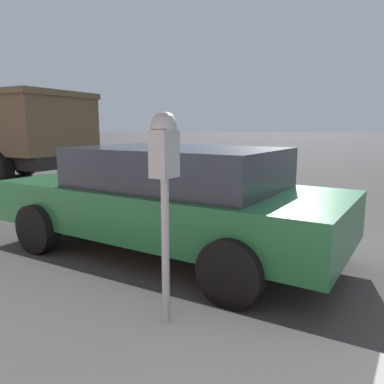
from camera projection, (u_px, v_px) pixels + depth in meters
The scene contains 3 objects.
ground_plane at pixel (282, 248), 5.06m from camera, with size 220.00×220.00×0.00m, color #3D3A3A.
parking_meter at pixel (164, 165), 2.70m from camera, with size 0.21×0.19×1.60m.
car_green at pixel (169, 197), 4.80m from camera, with size 2.17×4.54×1.37m.
Camera 1 is at (-4.81, -1.39, 1.62)m, focal length 35.00 mm.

